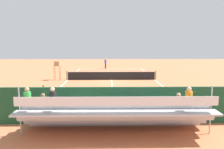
{
  "coord_description": "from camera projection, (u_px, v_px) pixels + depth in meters",
  "views": [
    {
      "loc": [
        0.35,
        25.87,
        4.42
      ],
      "look_at": [
        0.0,
        4.0,
        1.2
      ],
      "focal_mm": 36.59,
      "sensor_mm": 36.0,
      "label": 1
    }
  ],
  "objects": [
    {
      "name": "ground_plane",
      "position": [
        111.0,
        80.0,
        26.24
      ],
      "size": [
        60.0,
        60.0,
        0.0
      ],
      "primitive_type": "plane",
      "color": "#CC7047"
    },
    {
      "name": "court_line_markings",
      "position": [
        111.0,
        80.0,
        26.27
      ],
      "size": [
        10.1,
        22.2,
        0.01
      ],
      "color": "white",
      "rests_on": "ground"
    },
    {
      "name": "tennis_net",
      "position": [
        111.0,
        75.0,
        26.16
      ],
      "size": [
        10.3,
        0.1,
        1.07
      ],
      "color": "black",
      "rests_on": "ground"
    },
    {
      "name": "backdrop_wall",
      "position": [
        115.0,
        105.0,
        12.24
      ],
      "size": [
        18.0,
        0.16,
        2.0
      ],
      "primitive_type": "cube",
      "color": "#1E4C2D",
      "rests_on": "ground"
    },
    {
      "name": "bleacher_stand",
      "position": [
        113.0,
        114.0,
        10.89
      ],
      "size": [
        9.06,
        2.4,
        2.48
      ],
      "color": "#B2B2B7",
      "rests_on": "ground"
    },
    {
      "name": "umpire_chair",
      "position": [
        57.0,
        69.0,
        25.93
      ],
      "size": [
        0.67,
        0.67,
        2.14
      ],
      "color": "#A88456",
      "rests_on": "ground"
    },
    {
      "name": "courtside_bench",
      "position": [
        163.0,
        109.0,
        13.07
      ],
      "size": [
        1.8,
        0.4,
        0.93
      ],
      "color": "#33383D",
      "rests_on": "ground"
    },
    {
      "name": "equipment_bag",
      "position": [
        126.0,
        116.0,
        12.97
      ],
      "size": [
        0.9,
        0.36,
        0.36
      ],
      "primitive_type": "cube",
      "color": "#B22D2D",
      "rests_on": "ground"
    },
    {
      "name": "tennis_player",
      "position": [
        106.0,
        62.0,
        36.86
      ],
      "size": [
        0.45,
        0.56,
        1.93
      ],
      "color": "black",
      "rests_on": "ground"
    },
    {
      "name": "tennis_racket",
      "position": [
        101.0,
        69.0,
        36.73
      ],
      "size": [
        0.33,
        0.58,
        0.03
      ],
      "color": "black",
      "rests_on": "ground"
    },
    {
      "name": "tennis_ball_near",
      "position": [
        114.0,
        70.0,
        35.04
      ],
      "size": [
        0.07,
        0.07,
        0.07
      ],
      "primitive_type": "sphere",
      "color": "#CCDB33",
      "rests_on": "ground"
    },
    {
      "name": "tennis_ball_far",
      "position": [
        106.0,
        70.0,
        34.27
      ],
      "size": [
        0.07,
        0.07,
        0.07
      ],
      "primitive_type": "sphere",
      "color": "#CCDB33",
      "rests_on": "ground"
    },
    {
      "name": "line_judge",
      "position": [
        42.0,
        101.0,
        12.95
      ],
      "size": [
        0.4,
        0.55,
        1.93
      ],
      "color": "#232328",
      "rests_on": "ground"
    }
  ]
}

